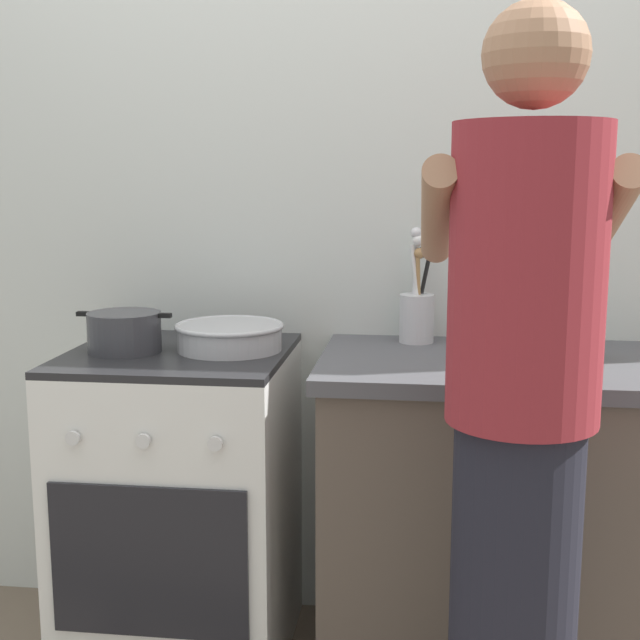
{
  "coord_description": "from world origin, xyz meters",
  "views": [
    {
      "loc": [
        0.33,
        -2.08,
        1.38
      ],
      "look_at": [
        0.05,
        0.12,
        1.0
      ],
      "focal_mm": 47.52,
      "sensor_mm": 36.0,
      "label": 1
    }
  ],
  "objects_px": {
    "spice_bottle": "(549,351)",
    "mixing_bowl": "(230,335)",
    "stove_range": "(182,505)",
    "pot": "(125,332)",
    "oil_bottle": "(585,326)",
    "person": "(520,439)",
    "utensil_crock": "(417,309)"
  },
  "relations": [
    {
      "from": "pot",
      "to": "spice_bottle",
      "type": "xyz_separation_m",
      "value": [
        1.13,
        -0.07,
        -0.01
      ]
    },
    {
      "from": "stove_range",
      "to": "oil_bottle",
      "type": "height_order",
      "value": "oil_bottle"
    },
    {
      "from": "spice_bottle",
      "to": "oil_bottle",
      "type": "height_order",
      "value": "oil_bottle"
    },
    {
      "from": "oil_bottle",
      "to": "mixing_bowl",
      "type": "bearing_deg",
      "value": 179.27
    },
    {
      "from": "stove_range",
      "to": "person",
      "type": "height_order",
      "value": "person"
    },
    {
      "from": "oil_bottle",
      "to": "person",
      "type": "distance_m",
      "value": 0.64
    },
    {
      "from": "person",
      "to": "stove_range",
      "type": "bearing_deg",
      "value": 147.01
    },
    {
      "from": "pot",
      "to": "oil_bottle",
      "type": "bearing_deg",
      "value": 2.24
    },
    {
      "from": "utensil_crock",
      "to": "person",
      "type": "bearing_deg",
      "value": -74.38
    },
    {
      "from": "pot",
      "to": "oil_bottle",
      "type": "xyz_separation_m",
      "value": [
        1.23,
        0.05,
        0.04
      ]
    },
    {
      "from": "oil_bottle",
      "to": "person",
      "type": "height_order",
      "value": "person"
    },
    {
      "from": "stove_range",
      "to": "spice_bottle",
      "type": "relative_size",
      "value": 9.66
    },
    {
      "from": "mixing_bowl",
      "to": "utensil_crock",
      "type": "height_order",
      "value": "utensil_crock"
    },
    {
      "from": "stove_range",
      "to": "pot",
      "type": "distance_m",
      "value": 0.53
    },
    {
      "from": "utensil_crock",
      "to": "person",
      "type": "height_order",
      "value": "person"
    },
    {
      "from": "spice_bottle",
      "to": "mixing_bowl",
      "type": "bearing_deg",
      "value": 171.52
    },
    {
      "from": "oil_bottle",
      "to": "stove_range",
      "type": "bearing_deg",
      "value": -179.07
    },
    {
      "from": "stove_range",
      "to": "mixing_bowl",
      "type": "xyz_separation_m",
      "value": [
        0.14,
        0.03,
        0.49
      ]
    },
    {
      "from": "utensil_crock",
      "to": "oil_bottle",
      "type": "xyz_separation_m",
      "value": [
        0.44,
        -0.19,
        -0.01
      ]
    },
    {
      "from": "mixing_bowl",
      "to": "person",
      "type": "height_order",
      "value": "person"
    },
    {
      "from": "stove_range",
      "to": "person",
      "type": "xyz_separation_m",
      "value": [
        0.87,
        -0.56,
        0.41
      ]
    },
    {
      "from": "person",
      "to": "utensil_crock",
      "type": "bearing_deg",
      "value": 105.62
    },
    {
      "from": "pot",
      "to": "person",
      "type": "distance_m",
      "value": 1.15
    },
    {
      "from": "stove_range",
      "to": "oil_bottle",
      "type": "xyz_separation_m",
      "value": [
        1.09,
        0.02,
        0.54
      ]
    },
    {
      "from": "mixing_bowl",
      "to": "spice_bottle",
      "type": "xyz_separation_m",
      "value": [
        0.85,
        -0.13,
        0.0
      ]
    },
    {
      "from": "mixing_bowl",
      "to": "oil_bottle",
      "type": "height_order",
      "value": "oil_bottle"
    },
    {
      "from": "stove_range",
      "to": "pot",
      "type": "height_order",
      "value": "pot"
    },
    {
      "from": "mixing_bowl",
      "to": "oil_bottle",
      "type": "distance_m",
      "value": 0.95
    },
    {
      "from": "mixing_bowl",
      "to": "spice_bottle",
      "type": "relative_size",
      "value": 3.26
    },
    {
      "from": "spice_bottle",
      "to": "utensil_crock",
      "type": "bearing_deg",
      "value": 137.57
    },
    {
      "from": "stove_range",
      "to": "mixing_bowl",
      "type": "relative_size",
      "value": 2.96
    },
    {
      "from": "stove_range",
      "to": "oil_bottle",
      "type": "relative_size",
      "value": 4.1
    }
  ]
}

